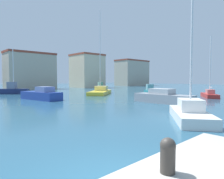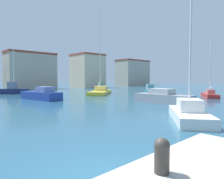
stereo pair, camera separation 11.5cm
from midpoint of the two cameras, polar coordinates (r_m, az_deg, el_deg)
name	(u,v)px [view 2 (the right image)]	position (r m, az deg, el deg)	size (l,w,h in m)	color
water	(94,96)	(29.90, -5.10, -1.87)	(160.00, 160.00, 0.00)	#285670
mooring_bollard	(162,154)	(3.74, 14.75, -17.14)	(0.27, 0.27, 0.61)	#38332D
sailboat_green_near_pier	(101,87)	(48.32, -3.18, 0.81)	(2.87, 4.16, 5.96)	#28703D
motorboat_blue_center_channel	(41,95)	(26.15, -19.11, -1.41)	(2.93, 6.22, 1.61)	#233D93
sailboat_red_far_left	(210,94)	(30.81, 25.89, -1.17)	(4.98, 3.93, 8.36)	#B22823
motorboat_teal_inner_mooring	(151,91)	(34.69, 10.88, -0.39)	(4.04, 4.34, 1.64)	#1E707A
sailboat_navy_far_right	(14,90)	(37.94, -25.85, -0.03)	(4.49, 4.01, 7.53)	#19234C
sailboat_white_distant_east	(189,112)	(13.29, 21.13, -6.03)	(5.40, 4.72, 8.11)	white
sailboat_yellow_outer_mooring	(101,91)	(33.89, -3.16, -0.45)	(8.07, 7.28, 13.74)	gold
motorboat_grey_mid_harbor	(163,97)	(21.97, 14.19, -2.18)	(1.96, 6.41, 1.50)	gray
yacht_club	(31,71)	(54.04, -21.74, 4.92)	(11.65, 5.31, 9.08)	#B2A893
waterfront_apartments	(88,71)	(60.56, -6.84, 5.21)	(7.78, 8.07, 9.78)	beige
harbor_office	(133,73)	(76.80, 5.87, 4.65)	(12.57, 6.82, 9.54)	#B2A893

